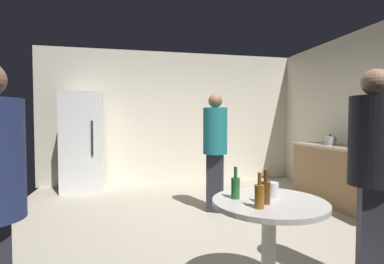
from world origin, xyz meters
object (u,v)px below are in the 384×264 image
Objects in this scene: refrigerator at (83,142)px; beer_bottle_green at (235,187)px; beer_bottle_amber at (259,195)px; beer_bottle_brown at (266,191)px; person_in_black_shirt at (374,164)px; plastic_cup_white at (273,190)px; foreground_table at (269,215)px; kettle at (330,141)px; person_in_teal_shirt at (215,143)px.

refrigerator is 7.83× the size of beer_bottle_green.
beer_bottle_amber is 1.00× the size of beer_bottle_brown.
person_in_black_shirt is (0.99, -0.18, 0.16)m from beer_bottle_green.
refrigerator is 4.23m from beer_bottle_amber.
plastic_cup_white is 0.07× the size of person_in_black_shirt.
foreground_table is 0.29m from beer_bottle_amber.
plastic_cup_white is at bearing 21.35° from person_in_black_shirt.
person_in_black_shirt is (-1.40, -2.27, 0.00)m from kettle.
person_in_teal_shirt is (-1.95, -0.12, 0.00)m from kettle.
foreground_table is 0.48× the size of person_in_teal_shirt.
refrigerator reaches higher than foreground_table.
kettle reaches higher than beer_bottle_amber.
foreground_table is 0.18m from plastic_cup_white.
foreground_table is 7.27× the size of plastic_cup_white.
person_in_teal_shirt is (0.38, 2.23, 0.16)m from beer_bottle_amber.
beer_bottle_green is (-2.40, -2.09, -0.15)m from kettle.
beer_bottle_amber is 1.00× the size of beer_bottle_green.
beer_bottle_green is 0.14× the size of person_in_teal_shirt.
beer_bottle_amber is at bearing -134.91° from beer_bottle_brown.
beer_bottle_amber is at bearing -134.83° from kettle.
foreground_table is 3.48× the size of beer_bottle_amber.
refrigerator reaches higher than beer_bottle_green.
refrigerator is 7.83× the size of beer_bottle_brown.
foreground_table is (1.79, -3.74, -0.27)m from refrigerator.
person_in_black_shirt is at bearing -0.98° from beer_bottle_brown.
person_in_black_shirt reaches higher than kettle.
person_in_teal_shirt reaches higher than foreground_table.
beer_bottle_amber is at bearing -67.15° from refrigerator.
person_in_black_shirt is (0.72, -0.15, 0.19)m from plastic_cup_white.
foreground_table is at bearing -134.93° from kettle.
person_in_teal_shirt is at bearing -42.66° from person_in_black_shirt.
beer_bottle_green is (-0.22, 0.09, 0.19)m from foreground_table.
plastic_cup_white is at bearing -63.26° from refrigerator.
kettle is at bearing 45.07° from foreground_table.
beer_bottle_green reaches higher than plastic_cup_white.
kettle is (3.97, -1.55, 0.07)m from refrigerator.
refrigerator is at bearing 158.62° from kettle.
person_in_black_shirt is 1.00× the size of person_in_teal_shirt.
refrigerator reaches higher than person_in_black_shirt.
person_in_black_shirt is (2.57, -3.83, 0.08)m from refrigerator.
foreground_table is 2.11m from person_in_teal_shirt.
beer_bottle_brown is at bearing -133.22° from plastic_cup_white.
kettle is at bearing -88.62° from person_in_black_shirt.
beer_bottle_brown is 2.09× the size of plastic_cup_white.
kettle is at bearing 41.14° from beer_bottle_green.
refrigerator reaches higher than plastic_cup_white.
beer_bottle_green is at bearing 173.88° from plastic_cup_white.
person_in_black_shirt is at bearing -11.69° from plastic_cup_white.
refrigerator is 4.15m from foreground_table.
beer_bottle_green is (-0.15, 0.16, 0.00)m from beer_bottle_brown.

